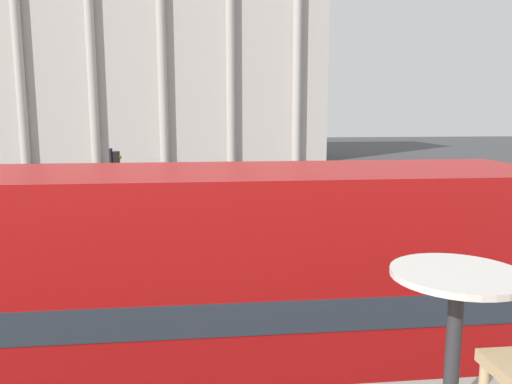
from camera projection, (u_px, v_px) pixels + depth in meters
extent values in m
cylinder|color=black|center=(400.00, 358.00, 9.55)|extent=(1.06, 0.22, 1.06)
cube|color=#B71414|center=(176.00, 357.00, 7.72)|extent=(11.13, 2.53, 1.80)
cube|color=#2D3842|center=(174.00, 288.00, 7.54)|extent=(10.91, 2.55, 0.45)
cube|color=#B71414|center=(172.00, 223.00, 7.38)|extent=(11.13, 2.53, 1.57)
cylinder|color=#2D2D30|center=(453.00, 348.00, 2.31)|extent=(0.07, 0.07, 0.68)
cylinder|color=silver|center=(458.00, 275.00, 2.25)|extent=(0.60, 0.60, 0.03)
cube|color=#BCB2A8|center=(167.00, 62.00, 55.71)|extent=(33.68, 13.14, 21.39)
cylinder|color=#BCB2A8|center=(19.00, 71.00, 47.63)|extent=(0.90, 0.90, 18.18)
cylinder|color=#BCB2A8|center=(92.00, 71.00, 48.35)|extent=(0.90, 0.90, 18.18)
cylinder|color=#BCB2A8|center=(162.00, 72.00, 49.08)|extent=(0.90, 0.90, 18.18)
cylinder|color=#BCB2A8|center=(231.00, 73.00, 49.80)|extent=(0.90, 0.90, 18.18)
cylinder|color=#BCB2A8|center=(297.00, 73.00, 50.53)|extent=(0.90, 0.90, 18.18)
cylinder|color=black|center=(475.00, 247.00, 12.83)|extent=(0.12, 0.12, 3.53)
cube|color=black|center=(485.00, 196.00, 12.64)|extent=(0.20, 0.24, 0.70)
sphere|color=green|center=(490.00, 190.00, 12.63)|extent=(0.14, 0.14, 0.14)
cylinder|color=black|center=(113.00, 207.00, 17.06)|extent=(0.12, 0.12, 3.98)
cube|color=black|center=(117.00, 162.00, 16.84)|extent=(0.20, 0.24, 0.70)
sphere|color=gold|center=(120.00, 157.00, 16.83)|extent=(0.14, 0.14, 0.14)
cylinder|color=black|center=(311.00, 205.00, 26.62)|extent=(0.60, 0.18, 0.60)
cylinder|color=black|center=(318.00, 211.00, 24.90)|extent=(0.60, 0.18, 0.60)
cylinder|color=black|center=(259.00, 206.00, 26.32)|extent=(0.60, 0.18, 0.60)
cylinder|color=black|center=(263.00, 212.00, 24.60)|extent=(0.60, 0.18, 0.60)
cube|color=maroon|center=(288.00, 203.00, 25.57)|extent=(4.20, 1.75, 0.55)
cube|color=#2D3842|center=(284.00, 193.00, 25.46)|extent=(1.89, 1.61, 0.50)
cylinder|color=black|center=(45.00, 244.00, 18.62)|extent=(0.60, 0.18, 0.60)
cylinder|color=black|center=(29.00, 258.00, 16.90)|extent=(0.60, 0.18, 0.60)
cylinder|color=#282B33|center=(3.00, 282.00, 14.10)|extent=(0.14, 0.14, 0.85)
cylinder|color=#282B33|center=(230.00, 216.00, 23.08)|extent=(0.14, 0.14, 0.84)
cylinder|color=#282B33|center=(234.00, 216.00, 23.10)|extent=(0.14, 0.14, 0.84)
cylinder|color=#284799|center=(232.00, 200.00, 22.98)|extent=(0.32, 0.32, 0.66)
sphere|color=tan|center=(231.00, 191.00, 22.91)|extent=(0.23, 0.23, 0.23)
cylinder|color=#282B33|center=(287.00, 194.00, 29.26)|extent=(0.14, 0.14, 0.83)
cylinder|color=#282B33|center=(290.00, 194.00, 29.28)|extent=(0.14, 0.14, 0.83)
cylinder|color=#B22323|center=(288.00, 182.00, 29.15)|extent=(0.32, 0.32, 0.66)
sphere|color=tan|center=(288.00, 174.00, 29.08)|extent=(0.23, 0.23, 0.23)
cylinder|color=#282B33|center=(370.00, 201.00, 26.94)|extent=(0.14, 0.14, 0.86)
cylinder|color=#282B33|center=(374.00, 201.00, 26.96)|extent=(0.14, 0.14, 0.86)
cylinder|color=#606638|center=(372.00, 187.00, 26.83)|extent=(0.32, 0.32, 0.68)
sphere|color=tan|center=(373.00, 179.00, 26.76)|extent=(0.23, 0.23, 0.23)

